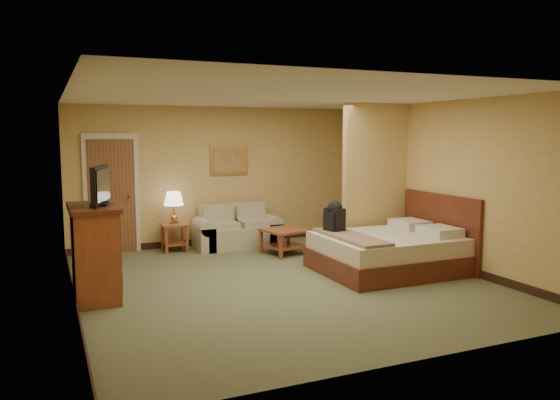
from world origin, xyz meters
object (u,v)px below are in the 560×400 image
dresser (95,252)px  bed (392,251)px  loveseat (237,233)px  coffee_table (285,236)px

dresser → bed: 4.31m
loveseat → dresser: bearing=-139.0°
coffee_table → dresser: dresser is taller
coffee_table → dresser: bearing=-156.6°
loveseat → dresser: dresser is taller
loveseat → bed: size_ratio=0.75×
loveseat → dresser: (-2.70, -2.34, 0.34)m
coffee_table → bed: (1.04, -1.74, -0.01)m
coffee_table → bed: size_ratio=0.39×
coffee_table → bed: 2.02m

